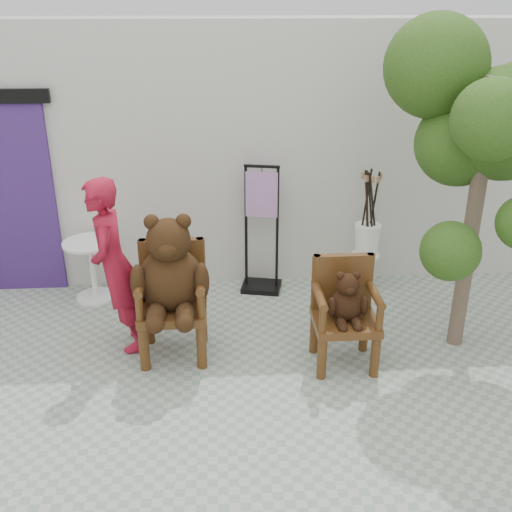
# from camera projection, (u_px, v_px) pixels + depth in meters

# --- Properties ---
(ground_plane) EXTENTS (60.00, 60.00, 0.00)m
(ground_plane) POSITION_uv_depth(u_px,v_px,m) (290.00, 415.00, 5.01)
(ground_plane) COLOR #979F8E
(ground_plane) RESTS_ON ground
(back_wall) EXTENTS (9.00, 1.00, 3.00)m
(back_wall) POSITION_uv_depth(u_px,v_px,m) (263.00, 150.00, 7.24)
(back_wall) COLOR beige
(back_wall) RESTS_ON ground
(doorway) EXTENTS (1.40, 0.11, 2.33)m
(doorway) POSITION_uv_depth(u_px,v_px,m) (0.00, 195.00, 6.72)
(doorway) COLOR #3F2266
(doorway) RESTS_ON ground
(chair_big) EXTENTS (0.71, 0.76, 1.45)m
(chair_big) POSITION_uv_depth(u_px,v_px,m) (171.00, 279.00, 5.54)
(chair_big) COLOR #40240D
(chair_big) RESTS_ON ground
(chair_small) EXTENTS (0.59, 0.54, 1.03)m
(chair_small) POSITION_uv_depth(u_px,v_px,m) (345.00, 305.00, 5.51)
(chair_small) COLOR #40240D
(chair_small) RESTS_ON ground
(person) EXTENTS (0.42, 0.63, 1.72)m
(person) POSITION_uv_depth(u_px,v_px,m) (116.00, 267.00, 5.67)
(person) COLOR maroon
(person) RESTS_ON ground
(cafe_table) EXTENTS (0.60, 0.60, 0.70)m
(cafe_table) POSITION_uv_depth(u_px,v_px,m) (92.00, 263.00, 6.76)
(cafe_table) COLOR white
(cafe_table) RESTS_ON ground
(display_stand) EXTENTS (0.51, 0.44, 1.51)m
(display_stand) POSITION_uv_depth(u_px,v_px,m) (262.00, 244.00, 6.91)
(display_stand) COLOR black
(display_stand) RESTS_ON ground
(stool_bucket) EXTENTS (0.32, 0.32, 1.45)m
(stool_bucket) POSITION_uv_depth(u_px,v_px,m) (367.00, 239.00, 6.90)
(stool_bucket) COLOR white
(stool_bucket) RESTS_ON ground
(tree) EXTENTS (1.68, 1.69, 3.10)m
(tree) POSITION_uv_depth(u_px,v_px,m) (484.00, 117.00, 5.31)
(tree) COLOR #4B3A2D
(tree) RESTS_ON ground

